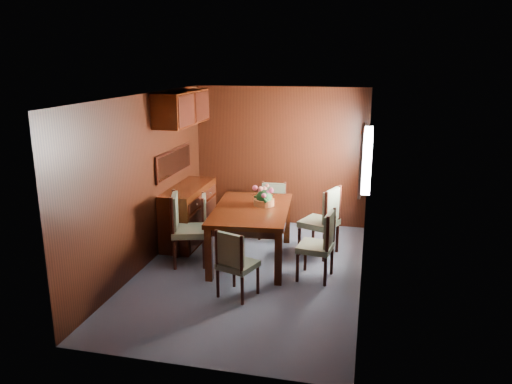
% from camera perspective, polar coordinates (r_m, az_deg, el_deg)
% --- Properties ---
extents(ground, '(4.50, 4.50, 0.00)m').
position_cam_1_polar(ground, '(6.98, -0.69, -9.13)').
color(ground, '#404657').
rests_on(ground, ground).
extents(room_shell, '(3.06, 4.52, 2.41)m').
position_cam_1_polar(room_shell, '(6.83, -0.93, 4.68)').
color(room_shell, black).
rests_on(room_shell, ground).
extents(sideboard, '(0.48, 1.40, 0.90)m').
position_cam_1_polar(sideboard, '(8.07, -7.67, -2.46)').
color(sideboard, black).
rests_on(sideboard, ground).
extents(dining_table, '(1.21, 1.78, 0.79)m').
position_cam_1_polar(dining_table, '(7.15, -0.50, -2.68)').
color(dining_table, black).
rests_on(dining_table, ground).
extents(chair_left_near, '(0.60, 0.62, 1.05)m').
position_cam_1_polar(chair_left_near, '(7.14, -8.28, -3.73)').
color(chair_left_near, black).
rests_on(chair_left_near, ground).
extents(chair_left_far, '(0.51, 0.52, 0.88)m').
position_cam_1_polar(chair_left_far, '(7.60, -5.19, -3.17)').
color(chair_left_far, black).
rests_on(chair_left_far, ground).
extents(chair_right_near, '(0.49, 0.50, 0.95)m').
position_cam_1_polar(chair_right_near, '(6.64, 7.44, -5.64)').
color(chair_right_near, black).
rests_on(chair_right_near, ground).
extents(chair_right_far, '(0.63, 0.64, 1.05)m').
position_cam_1_polar(chair_right_far, '(7.43, 7.78, -2.93)').
color(chair_right_far, black).
rests_on(chair_right_far, ground).
extents(chair_head, '(0.53, 0.52, 0.88)m').
position_cam_1_polar(chair_head, '(6.10, -2.46, -7.83)').
color(chair_head, black).
rests_on(chair_head, ground).
extents(chair_foot, '(0.45, 0.43, 0.89)m').
position_cam_1_polar(chair_foot, '(8.20, 1.93, -1.71)').
color(chair_foot, black).
rests_on(chair_foot, ground).
extents(flower_centerpiece, '(0.32, 0.32, 0.32)m').
position_cam_1_polar(flower_centerpiece, '(7.21, 0.92, -0.34)').
color(flower_centerpiece, '#A56232').
rests_on(flower_centerpiece, dining_table).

